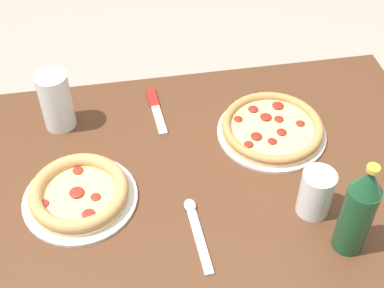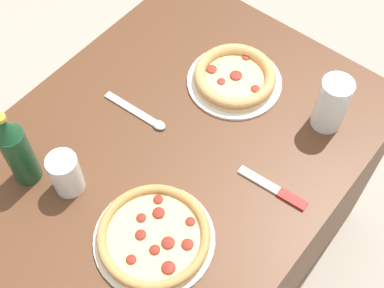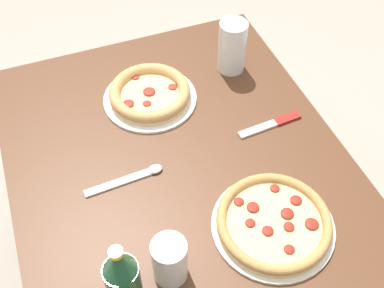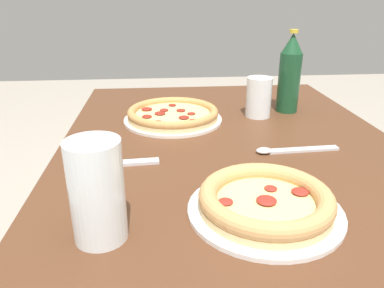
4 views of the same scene
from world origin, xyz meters
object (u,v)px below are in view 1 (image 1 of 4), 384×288
object	(u,v)px
pizza_pepperoni	(79,195)
glass_orange_juice	(315,195)
pizza_margherita	(272,128)
glass_water	(56,103)
knife	(156,109)
beer_bottle	(358,211)
spoon	(196,226)

from	to	relation	value
pizza_pepperoni	glass_orange_juice	bearing A→B (deg)	167.41
pizza_margherita	pizza_pepperoni	bearing A→B (deg)	15.78
glass_water	glass_orange_juice	bearing A→B (deg)	145.33
glass_orange_juice	knife	world-z (taller)	glass_orange_juice
glass_water	knife	distance (m)	0.26
pizza_pepperoni	knife	distance (m)	0.35
beer_bottle	glass_orange_juice	bearing A→B (deg)	-67.19
pizza_margherita	pizza_pepperoni	world-z (taller)	pizza_pepperoni
glass_orange_juice	beer_bottle	world-z (taller)	beer_bottle
glass_orange_juice	knife	xyz separation A→B (m)	(0.30, -0.39, -0.05)
pizza_pepperoni	glass_water	bearing A→B (deg)	-80.94
pizza_margherita	knife	world-z (taller)	pizza_margherita
pizza_pepperoni	glass_water	world-z (taller)	glass_water
beer_bottle	pizza_pepperoni	bearing A→B (deg)	-21.26
glass_water	knife	size ratio (longest dim) A/B	0.85
pizza_margherita	knife	bearing A→B (deg)	-26.94
knife	pizza_margherita	bearing A→B (deg)	153.06
glass_orange_juice	spoon	world-z (taller)	glass_orange_juice
pizza_margherita	spoon	bearing A→B (deg)	46.56
glass_water	spoon	size ratio (longest dim) A/B	0.79
pizza_pepperoni	glass_water	distance (m)	0.28
knife	glass_water	bearing A→B (deg)	2.73
beer_bottle	knife	distance (m)	0.61
pizza_margherita	pizza_pepperoni	size ratio (longest dim) A/B	1.07
glass_orange_juice	beer_bottle	distance (m)	0.13
glass_orange_juice	spoon	xyz separation A→B (m)	(0.26, 0.00, -0.05)
knife	spoon	distance (m)	0.40
pizza_margherita	glass_orange_juice	bearing A→B (deg)	95.03
beer_bottle	knife	size ratio (longest dim) A/B	1.31
pizza_pepperoni	spoon	distance (m)	0.27
beer_bottle	knife	bearing A→B (deg)	-55.15
pizza_margherita	pizza_pepperoni	distance (m)	0.51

